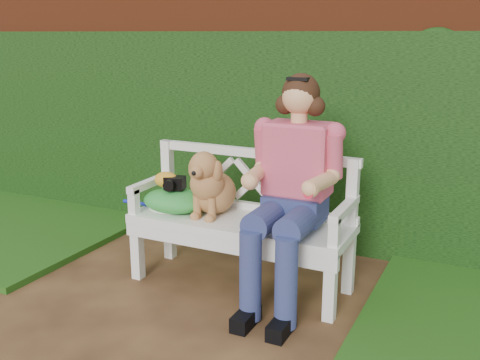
% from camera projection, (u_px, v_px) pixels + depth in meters
% --- Properties ---
extents(ground, '(60.00, 60.00, 0.00)m').
position_uv_depth(ground, '(153.00, 324.00, 3.35)').
color(ground, '#341F12').
extents(brick_wall, '(10.00, 0.30, 2.20)m').
position_uv_depth(brick_wall, '(276.00, 105.00, 4.73)').
color(brick_wall, maroon).
rests_on(brick_wall, ground).
extents(ivy_hedge, '(10.00, 0.18, 1.70)m').
position_uv_depth(ivy_hedge, '(266.00, 138.00, 4.60)').
color(ivy_hedge, '#275919').
rests_on(ivy_hedge, ground).
extents(garden_bench, '(1.62, 0.72, 0.48)m').
position_uv_depth(garden_bench, '(240.00, 252.00, 3.82)').
color(garden_bench, white).
rests_on(garden_bench, ground).
extents(seated_woman, '(0.89, 0.99, 1.45)m').
position_uv_depth(seated_woman, '(294.00, 191.00, 3.52)').
color(seated_woman, '#DC2D60').
rests_on(seated_woman, ground).
extents(dog, '(0.43, 0.50, 0.47)m').
position_uv_depth(dog, '(212.00, 181.00, 3.80)').
color(dog, brown).
rests_on(dog, garden_bench).
extents(tennis_racket, '(0.58, 0.29, 0.03)m').
position_uv_depth(tennis_racket, '(165.00, 207.00, 3.96)').
color(tennis_racket, silver).
rests_on(tennis_racket, garden_bench).
extents(green_bag, '(0.54, 0.47, 0.16)m').
position_uv_depth(green_bag, '(174.00, 200.00, 3.91)').
color(green_bag, '#158A29').
rests_on(green_bag, garden_bench).
extents(camera_item, '(0.15, 0.13, 0.09)m').
position_uv_depth(camera_item, '(175.00, 183.00, 3.88)').
color(camera_item, black).
rests_on(camera_item, green_bag).
extents(baseball_glove, '(0.20, 0.16, 0.11)m').
position_uv_depth(baseball_glove, '(166.00, 180.00, 3.92)').
color(baseball_glove, orange).
rests_on(baseball_glove, green_bag).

